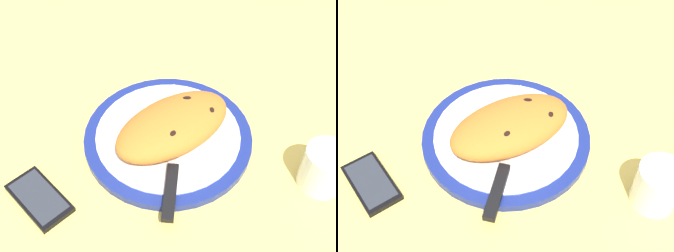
{
  "view_description": "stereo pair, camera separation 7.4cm",
  "coord_description": "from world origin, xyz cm",
  "views": [
    {
      "loc": [
        41.18,
        33.08,
        61.88
      ],
      "look_at": [
        0.0,
        0.0,
        3.89
      ],
      "focal_mm": 45.43,
      "sensor_mm": 36.0,
      "label": 1
    },
    {
      "loc": [
        36.19,
        38.48,
        61.88
      ],
      "look_at": [
        0.0,
        0.0,
        3.89
      ],
      "focal_mm": 45.43,
      "sensor_mm": 36.0,
      "label": 2
    }
  ],
  "objects": [
    {
      "name": "calzone",
      "position": [
        0.42,
        1.19,
        4.89
      ],
      "size": [
        25.92,
        18.37,
        5.97
      ],
      "color": "orange",
      "rests_on": "plate"
    },
    {
      "name": "ground_plane",
      "position": [
        0.0,
        0.0,
        -1.5
      ],
      "size": [
        150.0,
        150.0,
        3.0
      ],
      "primitive_type": "cube",
      "color": "#EACC60"
    },
    {
      "name": "smartphone",
      "position": [
        24.17,
        -8.58,
        0.56
      ],
      "size": [
        7.62,
        12.79,
        1.16
      ],
      "color": "black",
      "rests_on": "ground_plane"
    },
    {
      "name": "fork",
      "position": [
        -1.35,
        -7.0,
        2.09
      ],
      "size": [
        16.37,
        2.23,
        0.4
      ],
      "color": "silver",
      "rests_on": "plate"
    },
    {
      "name": "water_glass",
      "position": [
        -8.94,
        26.72,
        3.58
      ],
      "size": [
        7.73,
        7.73,
        8.02
      ],
      "color": "silver",
      "rests_on": "ground_plane"
    },
    {
      "name": "plate",
      "position": [
        0.0,
        0.0,
        0.91
      ],
      "size": [
        31.71,
        31.71,
        1.89
      ],
      "color": "navy",
      "rests_on": "ground_plane"
    },
    {
      "name": "knife",
      "position": [
        7.45,
        6.92,
        2.38
      ],
      "size": [
        22.46,
        15.55,
        1.2
      ],
      "color": "silver",
      "rests_on": "plate"
    }
  ]
}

